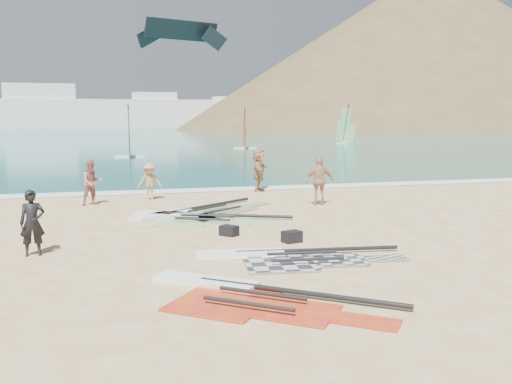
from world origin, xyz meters
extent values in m
plane|color=#E5C486|center=(0.00, 0.00, 0.00)|extent=(300.00, 300.00, 0.00)
cube|color=#0D5B5E|center=(0.00, 132.00, 0.00)|extent=(300.00, 240.00, 0.06)
cube|color=white|center=(0.00, 12.30, 0.00)|extent=(300.00, 1.20, 0.04)
cube|color=white|center=(-20.00, 150.00, 4.03)|extent=(160.00, 8.00, 8.00)
cube|color=white|center=(-20.00, 150.00, 6.03)|extent=(18.00, 7.00, 12.00)
cube|color=white|center=(10.00, 150.00, 5.03)|extent=(12.00, 7.00, 10.00)
cube|color=white|center=(35.00, 150.00, 4.53)|extent=(16.00, 7.00, 9.00)
cube|color=white|center=(55.00, 150.00, 5.53)|extent=(10.00, 7.00, 11.00)
cone|color=brown|center=(85.00, 130.00, 0.00)|extent=(143.00, 143.00, 45.00)
cone|color=brown|center=(120.00, 140.00, 0.00)|extent=(70.00, 70.00, 28.00)
cube|color=#2A2A2D|center=(0.24, -1.21, 0.02)|extent=(1.81, 1.97, 0.04)
cube|color=#2A2A2D|center=(1.67, -1.37, 0.02)|extent=(1.38, 1.30, 0.04)
cube|color=#2A2A2D|center=(2.83, -1.50, 0.02)|extent=(1.13, 0.66, 0.04)
cylinder|color=black|center=(1.49, -0.54, 0.10)|extent=(4.12, 0.56, 0.10)
cylinder|color=black|center=(0.90, -0.97, 0.16)|extent=(1.71, 0.26, 0.07)
cylinder|color=black|center=(0.83, -1.60, 0.16)|extent=(1.71, 0.26, 0.07)
cube|color=white|center=(-0.48, -0.32, 0.06)|extent=(2.21, 0.82, 0.12)
cube|color=#69C927|center=(-1.15, 4.74, 0.02)|extent=(2.37, 2.47, 0.04)
cube|color=#69C927|center=(0.25, 4.11, 0.02)|extent=(1.74, 1.69, 0.04)
cube|color=#69C927|center=(1.39, 3.59, 0.02)|extent=(1.29, 1.00, 0.04)
cylinder|color=black|center=(0.34, 5.01, 0.10)|extent=(4.07, 1.92, 0.11)
cylinder|color=black|center=(-0.40, 4.77, 0.16)|extent=(1.70, 0.82, 0.08)
cylinder|color=black|center=(-0.68, 4.16, 0.16)|extent=(1.70, 0.82, 0.08)
cube|color=white|center=(-1.58, 5.89, 0.06)|extent=(2.36, 1.52, 0.12)
cube|color=yellow|center=(-0.48, 5.63, 0.02)|extent=(2.72, 2.76, 0.04)
cube|color=yellow|center=(0.83, 6.63, 0.02)|extent=(1.95, 1.93, 0.04)
cube|color=yellow|center=(1.89, 7.44, 0.02)|extent=(1.36, 1.24, 0.04)
cylinder|color=black|center=(0.02, 7.18, 0.10)|extent=(3.84, 2.95, 0.11)
cylinder|color=black|center=(-0.13, 6.36, 0.16)|extent=(1.61, 1.25, 0.08)
cylinder|color=black|center=(0.31, 5.78, 0.16)|extent=(1.61, 1.25, 0.08)
cube|color=white|center=(-1.78, 5.81, 0.06)|extent=(2.37, 2.02, 0.12)
cube|color=#B30E2F|center=(-1.58, -3.63, 0.02)|extent=(2.45, 2.48, 0.04)
cube|color=#B30E2F|center=(-0.42, -4.55, 0.02)|extent=(1.76, 1.75, 0.04)
cube|color=#B30E2F|center=(0.53, -5.30, 0.02)|extent=(1.21, 1.12, 0.04)
cylinder|color=black|center=(-0.12, -3.73, 0.10)|extent=(3.40, 2.72, 0.10)
cylinder|color=black|center=(-0.87, -3.78, 0.16)|extent=(1.42, 1.15, 0.07)
cylinder|color=black|center=(-1.27, -4.29, 0.16)|extent=(1.42, 1.15, 0.07)
cube|color=white|center=(-1.71, -2.46, 0.06)|extent=(2.11, 1.85, 0.12)
cube|color=black|center=(1.25, 0.87, 0.16)|extent=(0.59, 0.50, 0.32)
cube|color=black|center=(-0.23, 2.17, 0.15)|extent=(0.59, 0.60, 0.30)
imported|color=black|center=(-5.42, 1.10, 0.82)|extent=(0.64, 0.45, 1.65)
imported|color=#A66053|center=(-4.16, 9.19, 0.88)|extent=(1.04, 0.92, 1.77)
imported|color=tan|center=(-1.90, 9.93, 0.77)|extent=(1.00, 0.58, 1.54)
imported|color=tan|center=(4.38, 6.91, 0.95)|extent=(1.12, 0.49, 1.89)
imported|color=tan|center=(3.18, 11.50, 0.99)|extent=(1.23, 1.91, 1.97)
cube|color=white|center=(-1.69, 35.13, 0.10)|extent=(2.51, 0.87, 0.14)
cube|color=red|center=(-1.69, 35.13, 1.31)|extent=(0.25, 3.03, 2.70)
cube|color=red|center=(-1.69, 35.13, 3.16)|extent=(0.17, 1.71, 1.87)
cylinder|color=black|center=(-1.69, 35.13, 2.34)|extent=(0.16, 0.86, 4.28)
cube|color=white|center=(10.76, 45.49, 0.10)|extent=(2.52, 1.05, 0.14)
cube|color=red|center=(10.76, 45.49, 1.29)|extent=(0.48, 2.97, 2.66)
cube|color=red|center=(10.76, 45.49, 3.12)|extent=(0.30, 1.67, 1.85)
cylinder|color=black|center=(10.76, 45.49, 2.31)|extent=(0.22, 0.85, 4.22)
cube|color=white|center=(25.58, 52.83, 0.11)|extent=(2.80, 2.00, 0.16)
cube|color=green|center=(25.58, 52.83, 1.45)|extent=(1.64, 2.99, 2.99)
cube|color=green|center=(25.58, 52.83, 3.51)|extent=(0.95, 1.70, 2.08)
cylinder|color=black|center=(25.58, 52.83, 2.59)|extent=(0.55, 0.89, 4.75)
cube|color=black|center=(3.72, 41.75, 11.54)|extent=(7.27, 3.25, 1.78)
cube|color=black|center=(0.73, 40.73, 10.84)|extent=(2.23, 1.51, 2.26)
cube|color=black|center=(6.70, 42.76, 10.84)|extent=(2.57, 1.10, 2.26)
camera|label=1|loc=(-3.60, -13.69, 3.43)|focal=40.00mm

